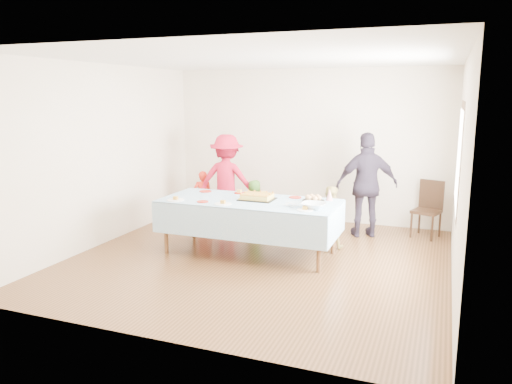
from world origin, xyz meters
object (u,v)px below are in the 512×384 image
at_px(party_table, 249,204).
at_px(birthday_cake, 257,197).
at_px(adult_left, 227,180).
at_px(dining_chair, 429,206).

height_order(party_table, birthday_cake, birthday_cake).
bearing_deg(adult_left, party_table, 117.49).
bearing_deg(adult_left, dining_chair, -179.45).
distance_m(party_table, dining_chair, 2.99).
relative_size(birthday_cake, dining_chair, 0.53).
distance_m(dining_chair, adult_left, 3.36).
distance_m(birthday_cake, dining_chair, 2.89).
xyz_separation_m(dining_chair, adult_left, (-3.31, -0.48, 0.29)).
bearing_deg(birthday_cake, dining_chair, 38.18).
distance_m(birthday_cake, adult_left, 1.67).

